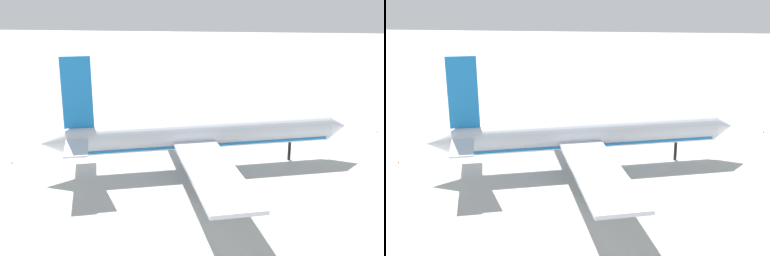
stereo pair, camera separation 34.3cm
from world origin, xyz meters
TOP-DOWN VIEW (x-y plane):
  - ground_plane at (0.00, 0.00)m, footprint 600.00×600.00m
  - airliner at (-1.38, -0.35)m, footprint 66.11×71.88m
  - traffic_cone_0 at (27.06, 44.70)m, footprint 0.36×0.36m
  - traffic_cone_1 at (28.50, 39.44)m, footprint 0.36×0.36m
  - traffic_cone_2 at (-42.93, -2.94)m, footprint 0.36×0.36m
  - traffic_cone_3 at (44.51, 28.87)m, footprint 0.36×0.36m

SIDE VIEW (x-z plane):
  - ground_plane at x=0.00m, z-range 0.00..0.00m
  - traffic_cone_0 at x=27.06m, z-range 0.00..0.55m
  - traffic_cone_1 at x=28.50m, z-range 0.00..0.55m
  - traffic_cone_2 at x=-42.93m, z-range 0.00..0.55m
  - traffic_cone_3 at x=44.51m, z-range 0.00..0.55m
  - airliner at x=-1.38m, z-range -5.32..19.61m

